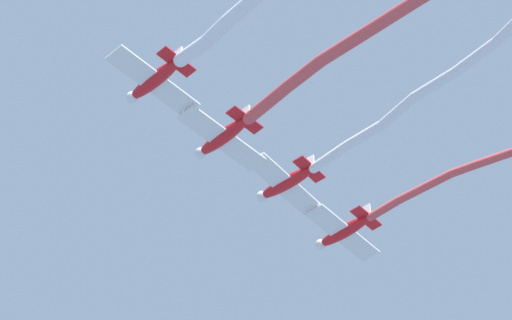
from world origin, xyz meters
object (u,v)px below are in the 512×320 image
at_px(airplane_lead, 343,232).
at_px(airplane_slot, 154,80).
at_px(airplane_right_wing, 223,137).
at_px(airplane_left_wing, 285,183).

relative_size(airplane_lead, airplane_slot, 1.01).
bearing_deg(airplane_slot, airplane_right_wing, -88.52).
distance_m(airplane_lead, airplane_right_wing, 13.05).
distance_m(airplane_left_wing, airplane_slot, 13.05).
xyz_separation_m(airplane_lead, airplane_left_wing, (6.52, 0.41, 0.30)).
bearing_deg(airplane_left_wing, airplane_slot, 86.36).
bearing_deg(airplane_slot, airplane_left_wing, -88.52).
bearing_deg(airplane_left_wing, airplane_right_wing, 86.36).
relative_size(airplane_left_wing, airplane_right_wing, 1.02).
height_order(airplane_left_wing, airplane_slot, same).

